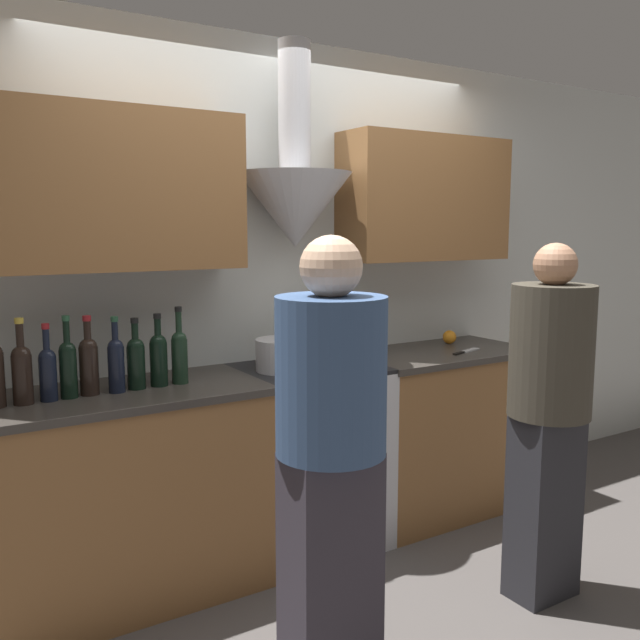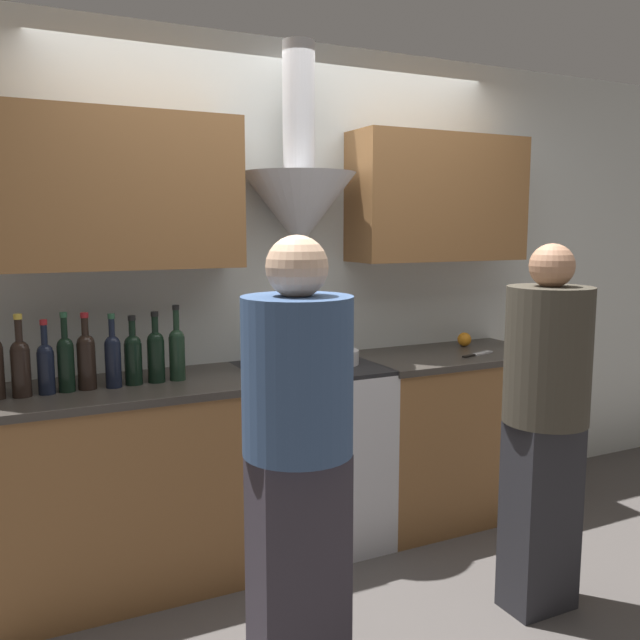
% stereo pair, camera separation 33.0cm
% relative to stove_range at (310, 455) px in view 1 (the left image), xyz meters
% --- Properties ---
extents(ground_plane, '(12.00, 12.00, 0.00)m').
position_rel_stove_range_xyz_m(ground_plane, '(0.00, -0.34, -0.47)').
color(ground_plane, '#4C4744').
extents(wall_back, '(8.40, 0.58, 2.60)m').
position_rel_stove_range_xyz_m(wall_back, '(-0.04, 0.27, 0.99)').
color(wall_back, silver).
rests_on(wall_back, ground_plane).
extents(counter_left, '(1.30, 0.62, 0.94)m').
position_rel_stove_range_xyz_m(counter_left, '(-0.98, -0.00, -0.00)').
color(counter_left, brown).
rests_on(counter_left, ground_plane).
extents(counter_right, '(1.07, 0.62, 0.94)m').
position_rel_stove_range_xyz_m(counter_right, '(0.87, -0.00, -0.00)').
color(counter_right, brown).
rests_on(counter_right, ground_plane).
extents(stove_range, '(0.68, 0.60, 0.94)m').
position_rel_stove_range_xyz_m(stove_range, '(0.00, 0.00, 0.00)').
color(stove_range, silver).
rests_on(stove_range, ground_plane).
extents(wine_bottle_2, '(0.08, 0.08, 0.35)m').
position_rel_stove_range_xyz_m(wine_bottle_2, '(-1.35, -0.02, 0.60)').
color(wine_bottle_2, black).
rests_on(wine_bottle_2, counter_left).
extents(wine_bottle_3, '(0.07, 0.07, 0.32)m').
position_rel_stove_range_xyz_m(wine_bottle_3, '(-1.25, -0.02, 0.59)').
color(wine_bottle_3, black).
rests_on(wine_bottle_3, counter_left).
extents(wine_bottle_4, '(0.07, 0.07, 0.34)m').
position_rel_stove_range_xyz_m(wine_bottle_4, '(-1.17, -0.01, 0.60)').
color(wine_bottle_4, black).
rests_on(wine_bottle_4, counter_left).
extents(wine_bottle_5, '(0.08, 0.08, 0.34)m').
position_rel_stove_range_xyz_m(wine_bottle_5, '(-1.08, -0.00, 0.60)').
color(wine_bottle_5, black).
rests_on(wine_bottle_5, counter_left).
extents(wine_bottle_6, '(0.07, 0.07, 0.33)m').
position_rel_stove_range_xyz_m(wine_bottle_6, '(-0.97, -0.02, 0.60)').
color(wine_bottle_6, black).
rests_on(wine_bottle_6, counter_left).
extents(wine_bottle_7, '(0.08, 0.08, 0.31)m').
position_rel_stove_range_xyz_m(wine_bottle_7, '(-0.88, -0.00, 0.59)').
color(wine_bottle_7, black).
rests_on(wine_bottle_7, counter_left).
extents(wine_bottle_8, '(0.08, 0.08, 0.32)m').
position_rel_stove_range_xyz_m(wine_bottle_8, '(-0.78, -0.00, 0.60)').
color(wine_bottle_8, black).
rests_on(wine_bottle_8, counter_left).
extents(wine_bottle_9, '(0.07, 0.07, 0.35)m').
position_rel_stove_range_xyz_m(wine_bottle_9, '(-0.68, -0.00, 0.60)').
color(wine_bottle_9, black).
rests_on(wine_bottle_9, counter_left).
extents(stock_pot, '(0.27, 0.27, 0.16)m').
position_rel_stove_range_xyz_m(stock_pot, '(-0.15, -0.01, 0.54)').
color(stock_pot, silver).
rests_on(stock_pot, stove_range).
extents(mixing_bowl, '(0.20, 0.20, 0.07)m').
position_rel_stove_range_xyz_m(mixing_bowl, '(0.15, -0.01, 0.50)').
color(mixing_bowl, silver).
rests_on(mixing_bowl, stove_range).
extents(orange_fruit, '(0.08, 0.08, 0.08)m').
position_rel_stove_range_xyz_m(orange_fruit, '(1.07, 0.13, 0.51)').
color(orange_fruit, orange).
rests_on(orange_fruit, counter_right).
extents(chefs_knife, '(0.25, 0.10, 0.01)m').
position_rel_stove_range_xyz_m(chefs_knife, '(0.96, -0.13, 0.47)').
color(chefs_knife, silver).
rests_on(chefs_knife, counter_right).
extents(person_foreground_left, '(0.37, 0.37, 1.62)m').
position_rel_stove_range_xyz_m(person_foreground_left, '(-0.55, -1.05, 0.41)').
color(person_foreground_left, '#38333D').
rests_on(person_foreground_left, ground_plane).
extents(person_foreground_right, '(0.35, 0.35, 1.57)m').
position_rel_stove_range_xyz_m(person_foreground_right, '(0.62, -0.99, 0.39)').
color(person_foreground_right, '#28282D').
rests_on(person_foreground_right, ground_plane).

